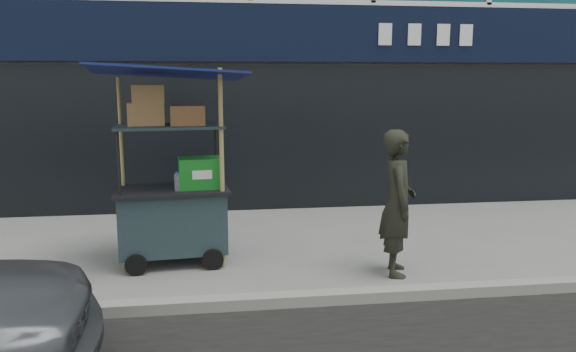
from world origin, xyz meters
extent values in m
plane|color=slate|center=(0.00, 0.00, 0.00)|extent=(80.00, 80.00, 0.00)
cube|color=gray|center=(0.00, -0.20, 0.06)|extent=(80.00, 0.18, 0.12)
cube|color=black|center=(0.00, 3.86, 2.90)|extent=(15.68, 0.06, 0.90)
cube|color=black|center=(0.00, 3.90, 1.20)|extent=(15.68, 0.04, 2.40)
cube|color=#19282B|center=(-1.15, 1.29, 0.51)|extent=(1.29, 0.83, 0.72)
cylinder|color=black|center=(-1.54, 0.87, 0.12)|extent=(0.25, 0.07, 0.25)
cylinder|color=black|center=(-0.68, 0.95, 0.12)|extent=(0.25, 0.07, 0.25)
cube|color=black|center=(-1.15, 1.29, 0.89)|extent=(1.38, 0.92, 0.04)
cylinder|color=black|center=(-1.68, 0.93, 1.26)|extent=(0.03, 0.03, 0.77)
cylinder|color=black|center=(-0.56, 1.04, 1.26)|extent=(0.03, 0.03, 0.77)
cylinder|color=black|center=(-1.74, 1.55, 1.26)|extent=(0.03, 0.03, 0.77)
cylinder|color=black|center=(-0.61, 1.65, 1.26)|extent=(0.03, 0.03, 0.77)
cube|color=#19282B|center=(-1.15, 1.29, 1.64)|extent=(1.29, 0.83, 0.03)
cylinder|color=olive|center=(-0.56, 1.04, 1.15)|extent=(0.06, 0.06, 2.31)
cylinder|color=olive|center=(-1.74, 1.55, 1.10)|extent=(0.04, 0.04, 2.21)
cube|color=#0C1546|center=(-1.15, 1.29, 2.26)|extent=(1.85, 1.39, 0.20)
cube|color=#106A1E|center=(-0.80, 1.27, 1.09)|extent=(0.54, 0.40, 0.36)
cylinder|color=silver|center=(-1.07, 1.09, 1.02)|extent=(0.07, 0.07, 0.21)
cylinder|color=blue|center=(-1.07, 1.09, 1.13)|extent=(0.04, 0.04, 0.02)
cube|color=brown|center=(-1.41, 1.32, 1.79)|extent=(0.44, 0.34, 0.26)
cube|color=olive|center=(-0.94, 1.26, 1.77)|extent=(0.41, 0.32, 0.23)
cube|color=brown|center=(-1.37, 1.30, 2.02)|extent=(0.38, 0.30, 0.21)
imported|color=black|center=(1.38, 0.55, 0.82)|extent=(0.51, 0.67, 1.64)
camera|label=1|loc=(-0.68, -5.33, 2.20)|focal=35.00mm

